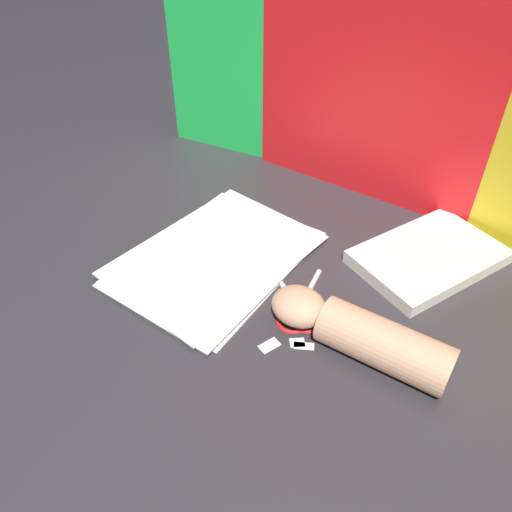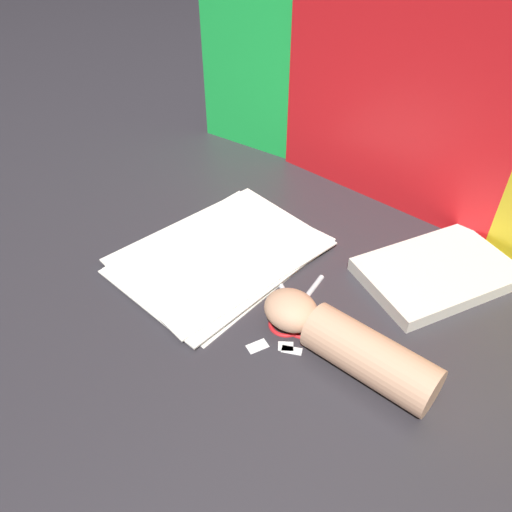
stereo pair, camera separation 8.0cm
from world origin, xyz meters
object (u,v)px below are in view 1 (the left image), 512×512
at_px(book_closed, 428,257).
at_px(scissors, 300,309).
at_px(paper_stack, 217,257).
at_px(hand_forearm, 360,334).

bearing_deg(book_closed, scissors, -115.25).
height_order(paper_stack, book_closed, book_closed).
bearing_deg(hand_forearm, book_closed, 89.31).
distance_m(paper_stack, scissors, 0.19).
xyz_separation_m(scissors, hand_forearm, (0.11, -0.01, 0.03)).
bearing_deg(scissors, hand_forearm, -7.18).
distance_m(scissors, hand_forearm, 0.11).
bearing_deg(book_closed, paper_stack, -143.49).
relative_size(paper_stack, hand_forearm, 1.32).
distance_m(paper_stack, book_closed, 0.37).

